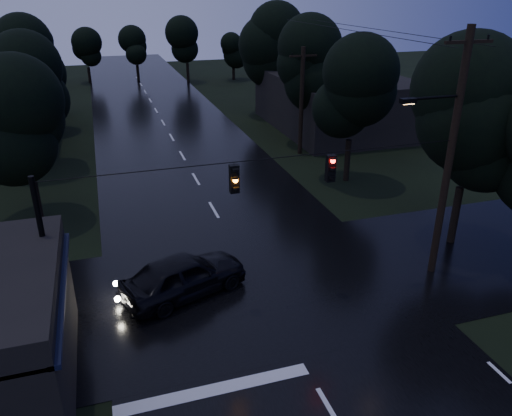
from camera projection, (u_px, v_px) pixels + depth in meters
main_road at (182, 156)px, 35.97m from camera, size 12.00×120.00×0.02m
cross_street at (258, 287)px, 20.29m from camera, size 60.00×9.00×0.02m
building_far_right at (336, 102)px, 42.41m from camera, size 10.00×14.00×4.40m
utility_pole_main at (448, 154)px, 19.32m from camera, size 3.50×0.30×10.00m
utility_pole_far at (302, 101)px, 34.93m from camera, size 2.00×0.30×7.50m
anchor_pole_left at (48, 263)px, 16.13m from camera, size 0.18×0.18×6.00m
span_signals at (283, 172)px, 17.43m from camera, size 15.00×0.37×1.12m
tree_corner_near at (472, 118)px, 21.47m from camera, size 4.48×4.48×9.44m
tree_left_a at (21, 119)px, 24.39m from camera, size 3.92×3.92×8.26m
tree_left_b at (24, 84)px, 31.04m from camera, size 4.20×4.20×8.85m
tree_left_c at (28, 58)px, 39.44m from camera, size 4.48×4.48×9.44m
tree_right_a at (353, 91)px, 29.19m from camera, size 4.20×4.20×8.85m
tree_right_b at (309, 65)px, 36.17m from camera, size 4.48×4.48×9.44m
tree_right_c at (271, 45)px, 44.90m from camera, size 4.76×4.76×10.03m
car at (184, 275)px, 19.49m from camera, size 5.45×3.66×1.72m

